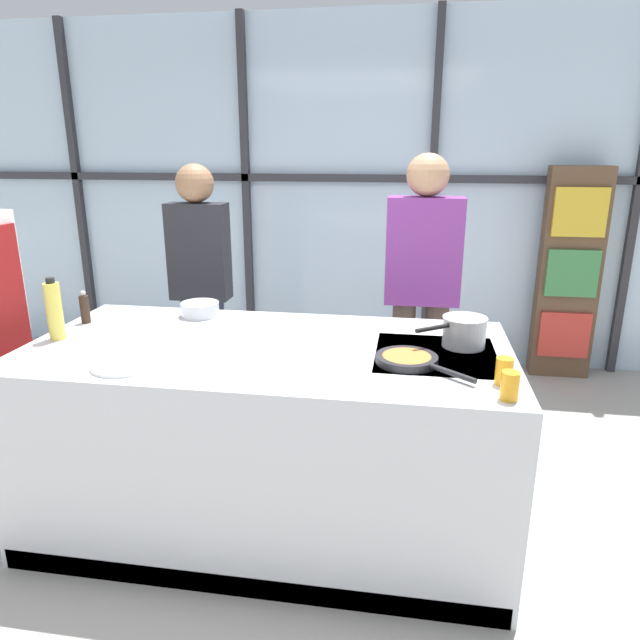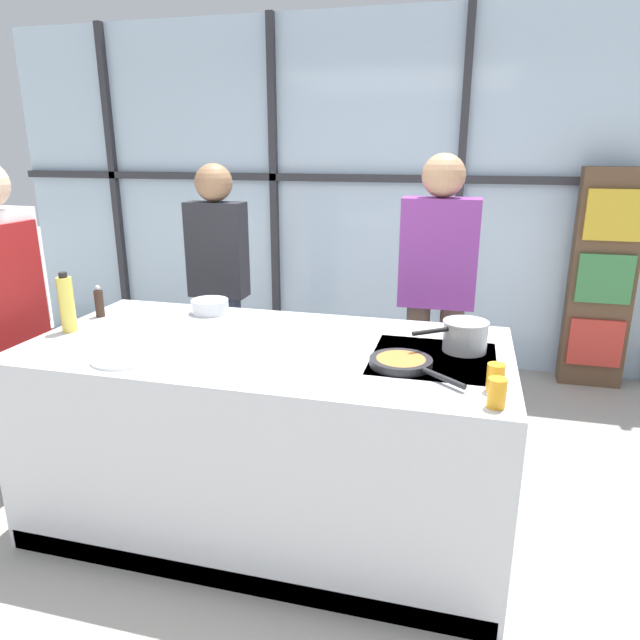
% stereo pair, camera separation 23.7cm
% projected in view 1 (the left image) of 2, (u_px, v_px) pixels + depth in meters
% --- Properties ---
extents(ground_plane, '(18.00, 18.00, 0.00)m').
position_uv_depth(ground_plane, '(272.00, 518.00, 2.85)').
color(ground_plane, '#ADA89E').
extents(back_window_wall, '(6.40, 0.10, 2.80)m').
position_uv_depth(back_window_wall, '(337.00, 195.00, 4.73)').
color(back_window_wall, silver).
rests_on(back_window_wall, ground_plane).
extents(bookshelf, '(0.45, 0.19, 1.65)m').
position_uv_depth(bookshelf, '(569.00, 275.00, 4.44)').
color(bookshelf, brown).
rests_on(bookshelf, ground_plane).
extents(demo_island, '(2.18, 1.06, 0.92)m').
position_uv_depth(demo_island, '(270.00, 436.00, 2.72)').
color(demo_island, silver).
rests_on(demo_island, ground_plane).
extents(spectator_far_left, '(0.37, 0.24, 1.69)m').
position_uv_depth(spectator_far_left, '(200.00, 276.00, 3.64)').
color(spectator_far_left, '#232838').
rests_on(spectator_far_left, ground_plane).
extents(spectator_center_left, '(0.44, 0.25, 1.75)m').
position_uv_depth(spectator_center_left, '(422.00, 282.00, 3.43)').
color(spectator_center_left, '#47382D').
rests_on(spectator_center_left, ground_plane).
extents(frying_pan, '(0.40, 0.35, 0.03)m').
position_uv_depth(frying_pan, '(408.00, 359.00, 2.36)').
color(frying_pan, '#232326').
rests_on(frying_pan, demo_island).
extents(saucepan, '(0.32, 0.27, 0.14)m').
position_uv_depth(saucepan, '(464.00, 331.00, 2.55)').
color(saucepan, silver).
rests_on(saucepan, demo_island).
extents(white_plate, '(0.26, 0.26, 0.01)m').
position_uv_depth(white_plate, '(124.00, 365.00, 2.33)').
color(white_plate, white).
rests_on(white_plate, demo_island).
extents(mixing_bowl, '(0.20, 0.20, 0.07)m').
position_uv_depth(mixing_bowl, '(200.00, 309.00, 3.03)').
color(mixing_bowl, silver).
rests_on(mixing_bowl, demo_island).
extents(oil_bottle, '(0.07, 0.07, 0.29)m').
position_uv_depth(oil_bottle, '(54.00, 311.00, 2.63)').
color(oil_bottle, '#E0CC4C').
rests_on(oil_bottle, demo_island).
extents(pepper_grinder, '(0.05, 0.05, 0.17)m').
position_uv_depth(pepper_grinder, '(85.00, 308.00, 2.90)').
color(pepper_grinder, '#332319').
rests_on(pepper_grinder, demo_island).
extents(juice_glass_near, '(0.07, 0.07, 0.11)m').
position_uv_depth(juice_glass_near, '(510.00, 386.00, 2.01)').
color(juice_glass_near, orange).
rests_on(juice_glass_near, demo_island).
extents(juice_glass_far, '(0.07, 0.07, 0.11)m').
position_uv_depth(juice_glass_far, '(504.00, 371.00, 2.15)').
color(juice_glass_far, orange).
rests_on(juice_glass_far, demo_island).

